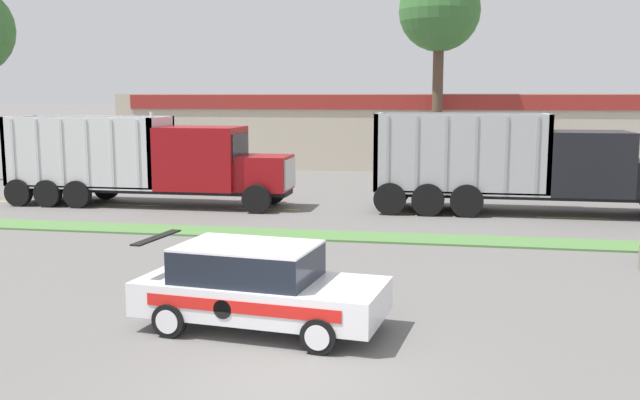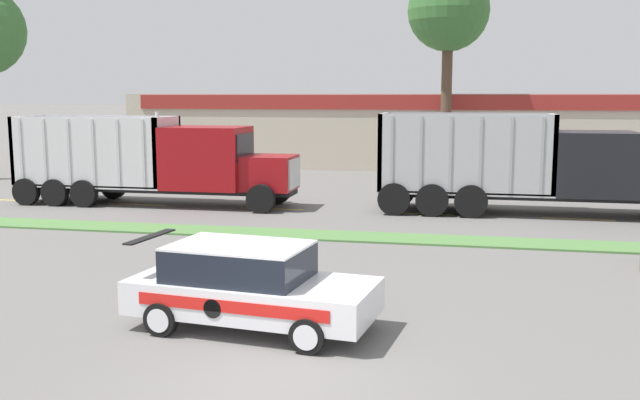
% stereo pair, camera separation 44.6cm
% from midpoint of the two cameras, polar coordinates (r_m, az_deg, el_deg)
% --- Properties ---
extents(ground_plane, '(600.00, 600.00, 0.00)m').
position_cam_midpoint_polar(ground_plane, '(10.85, -3.02, -14.20)').
color(ground_plane, slate).
extents(grass_verge, '(120.00, 1.46, 0.06)m').
position_cam_midpoint_polar(grass_verge, '(21.05, 4.50, -2.99)').
color(grass_verge, '#517F42').
rests_on(grass_verge, ground_plane).
extents(centre_line_1, '(2.40, 0.14, 0.01)m').
position_cam_midpoint_polar(centre_line_1, '(31.05, -22.98, -0.01)').
color(centre_line_1, yellow).
rests_on(centre_line_1, ground_plane).
extents(centre_line_2, '(2.40, 0.14, 0.01)m').
position_cam_midpoint_polar(centre_line_2, '(28.33, -13.97, -0.34)').
color(centre_line_2, yellow).
rests_on(centre_line_2, ground_plane).
extents(centre_line_3, '(2.40, 0.14, 0.01)m').
position_cam_midpoint_polar(centre_line_3, '(26.45, -3.36, -0.71)').
color(centre_line_3, yellow).
rests_on(centre_line_3, ground_plane).
extents(centre_line_4, '(2.40, 0.14, 0.01)m').
position_cam_midpoint_polar(centre_line_4, '(25.59, 8.40, -1.09)').
color(centre_line_4, yellow).
rests_on(centre_line_4, ground_plane).
extents(centre_line_5, '(2.40, 0.14, 0.01)m').
position_cam_midpoint_polar(centre_line_5, '(25.86, 20.43, -1.43)').
color(centre_line_5, yellow).
rests_on(centre_line_5, ground_plane).
extents(dump_truck_lead, '(11.24, 2.73, 3.54)m').
position_cam_midpoint_polar(dump_truck_lead, '(26.30, 19.11, 2.25)').
color(dump_truck_lead, black).
rests_on(dump_truck_lead, ground_plane).
extents(dump_truck_mid, '(10.94, 2.58, 3.58)m').
position_cam_midpoint_polar(dump_truck_mid, '(27.60, -10.96, 2.85)').
color(dump_truck_mid, black).
rests_on(dump_truck_mid, ground_plane).
extents(rally_car, '(4.58, 2.41, 1.56)m').
position_cam_midpoint_polar(rally_car, '(12.91, -4.73, -6.81)').
color(rally_car, white).
rests_on(rally_car, ground_plane).
extents(store_building_backdrop, '(39.67, 12.10, 4.26)m').
position_cam_midpoint_polar(store_building_backdrop, '(45.11, 12.12, 5.58)').
color(store_building_backdrop, '#BCB29E').
rests_on(store_building_backdrop, ground_plane).
extents(tree_behind_left, '(4.18, 4.18, 11.63)m').
position_cam_midpoint_polar(tree_behind_left, '(38.28, 10.60, 15.18)').
color(tree_behind_left, brown).
rests_on(tree_behind_left, ground_plane).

